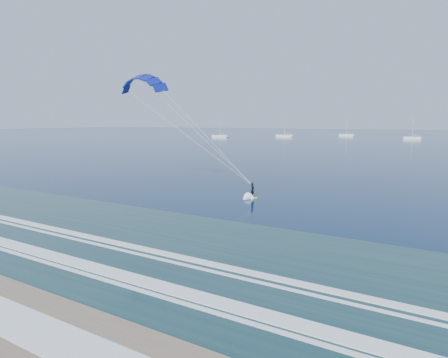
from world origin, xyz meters
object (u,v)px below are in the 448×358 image
sailboat_1 (284,136)px  sailboat_2 (346,135)px  sailboat_0 (220,136)px  sailboat_3 (412,138)px  kitesurfer_rig (192,128)px

sailboat_1 → sailboat_2: 39.15m
sailboat_1 → sailboat_2: (26.16, 29.13, -0.01)m
sailboat_0 → sailboat_3: bearing=17.4°
kitesurfer_rig → sailboat_1: bearing=109.9°
kitesurfer_rig → sailboat_0: (-87.91, 144.76, -6.91)m
kitesurfer_rig → sailboat_0: kitesurfer_rig is taller
kitesurfer_rig → sailboat_1: size_ratio=1.40×
sailboat_2 → sailboat_0: bearing=-134.5°
sailboat_3 → kitesurfer_rig: bearing=-90.9°
sailboat_1 → sailboat_3: bearing=3.4°
kitesurfer_rig → sailboat_2: size_ratio=1.63×
sailboat_3 → sailboat_1: bearing=-176.6°
kitesurfer_rig → sailboat_3: size_ratio=1.69×
sailboat_2 → sailboat_3: (37.83, -25.29, -0.00)m
sailboat_1 → sailboat_3: size_ratio=1.21×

